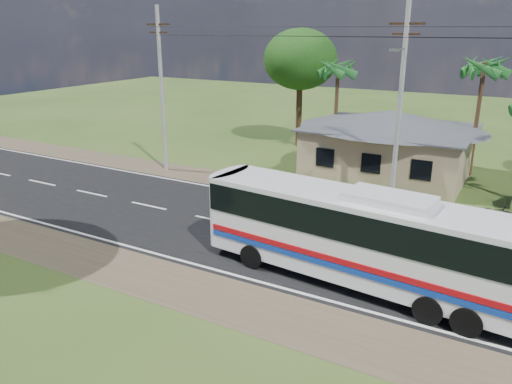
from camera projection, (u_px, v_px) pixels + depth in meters
ground at (293, 237)px, 24.05m from camera, size 120.00×120.00×0.00m
road at (293, 237)px, 24.05m from camera, size 120.00×16.00×0.03m
house at (390, 136)px, 33.51m from camera, size 12.40×10.00×5.00m
utility_poles at (393, 104)px, 26.36m from camera, size 32.80×2.22×11.00m
palm_mid at (484, 68)px, 31.84m from camera, size 2.80×2.80×8.20m
palm_far at (338, 69)px, 37.05m from camera, size 2.80×2.80×7.70m
tree_behind_house at (300, 60)px, 40.42m from camera, size 6.00×6.00×9.61m
coach_bus at (360, 231)px, 19.01m from camera, size 12.79×3.85×3.91m
motorcycle at (493, 213)px, 25.78m from camera, size 2.07×1.14×1.03m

